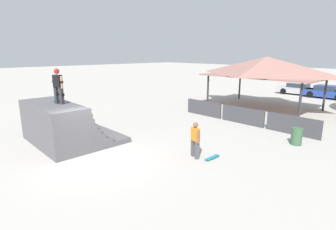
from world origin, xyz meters
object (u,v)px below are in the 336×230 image
Objects in this scene: skateboard_on_ground at (212,157)px; parked_car_silver at (299,89)px; skater_on_deck at (58,84)px; trash_bin at (297,136)px; skateboard_on_deck at (57,101)px; bystander_walking at (195,138)px; parked_car_blue at (327,92)px.

parked_car_silver reaches higher than skateboard_on_ground.
skater_on_deck is 11.84m from trash_bin.
skateboard_on_deck is 8.01m from skateboard_on_ground.
parked_car_silver is (1.83, 24.96, -2.43)m from skater_on_deck.
bystander_walking reaches higher than parked_car_blue.
skateboard_on_ground is 0.19× the size of parked_car_blue.
bystander_walking is 21.16m from parked_car_blue.
skater_on_deck is at bearing 123.76° from skateboard_on_ground.
trash_bin is at bearing 28.76° from skater_on_deck.
trash_bin is at bearing -97.06° from bystander_walking.
trash_bin reaches higher than skateboard_on_ground.
bystander_walking is 0.36× the size of parked_car_silver.
parked_car_blue is (4.63, 24.62, -2.43)m from skater_on_deck.
skater_on_deck reaches higher than parked_car_silver.
skateboard_on_ground is 0.94× the size of trash_bin.
trash_bin is (8.50, 8.27, -1.70)m from skateboard_on_deck.
bystander_walking is 5.46m from trash_bin.
skateboard_on_ground is 21.49m from parked_car_silver.
skater_on_deck is at bearing -133.48° from trash_bin.
bystander_walking is 1.87× the size of trash_bin.
skater_on_deck is 6.90m from bystander_walking.
skateboard_on_ground is (6.17, 3.93, -2.97)m from skater_on_deck.
skater_on_deck is at bearing -20.36° from skateboard_on_deck.
trash_bin is 17.68m from parked_car_silver.
skater_on_deck is 1.05× the size of bystander_walking.
skateboard_on_ground is (6.72, 3.82, -2.07)m from skateboard_on_deck.
bystander_walking is at bearing -81.15° from parked_car_silver.
skateboard_on_deck is at bearing -96.46° from parked_car_silver.
parked_car_silver reaches higher than trash_bin.
trash_bin is (1.77, 4.45, 0.37)m from skateboard_on_ground.
trash_bin is 16.58m from parked_car_blue.
skater_on_deck is 0.40× the size of parked_car_blue.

